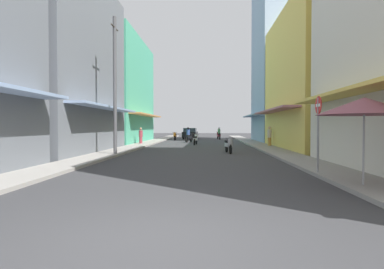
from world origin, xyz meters
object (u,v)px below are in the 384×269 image
object	(u,v)px
vendor_umbrella	(364,106)
pedestrian_crossing	(141,136)
street_sign_no_entry	(318,124)
parked_car	(190,133)
pedestrian_midway	(270,137)
utility_pole	(115,85)
motorbike_maroon	(219,134)
motorbike_black	(189,136)
motorbike_silver	(229,145)
motorbike_orange	(175,136)
motorbike_white	(196,139)

from	to	relation	value
vendor_umbrella	pedestrian_crossing	bearing A→B (deg)	116.44
pedestrian_crossing	street_sign_no_entry	bearing A→B (deg)	-61.65
vendor_umbrella	parked_car	bearing A→B (deg)	100.59
pedestrian_midway	utility_pole	world-z (taller)	utility_pole
motorbike_maroon	motorbike_black	bearing A→B (deg)	-113.80
parked_car	pedestrian_midway	size ratio (longest dim) A/B	2.51
motorbike_black	motorbike_silver	xyz separation A→B (m)	(3.28, -13.63, -0.20)
motorbike_orange	pedestrian_crossing	bearing A→B (deg)	-101.77
motorbike_maroon	pedestrian_midway	distance (m)	15.77
motorbike_white	utility_pole	bearing A→B (deg)	-109.81
utility_pole	motorbike_orange	bearing A→B (deg)	86.65
motorbike_white	parked_car	bearing A→B (deg)	95.18
pedestrian_midway	pedestrian_crossing	distance (m)	11.32
motorbike_black	pedestrian_midway	distance (m)	10.36
motorbike_orange	motorbike_white	world-z (taller)	same
motorbike_silver	motorbike_maroon	xyz separation A→B (m)	(0.09, 21.27, 0.20)
motorbike_white	parked_car	xyz separation A→B (m)	(-1.24, 13.66, 0.24)
pedestrian_midway	street_sign_no_entry	world-z (taller)	street_sign_no_entry
motorbike_white	pedestrian_crossing	xyz separation A→B (m)	(-4.93, -0.34, 0.27)
street_sign_no_entry	utility_pole	bearing A→B (deg)	141.62
motorbike_maroon	pedestrian_crossing	size ratio (longest dim) A/B	1.16
motorbike_black	utility_pole	world-z (taller)	utility_pole
parked_car	utility_pole	size ratio (longest dim) A/B	0.54
motorbike_white	parked_car	distance (m)	13.72
parked_car	motorbike_silver	bearing A→B (deg)	-80.92
motorbike_black	vendor_umbrella	world-z (taller)	vendor_umbrella
pedestrian_midway	pedestrian_crossing	world-z (taller)	pedestrian_midway
motorbike_silver	pedestrian_midway	bearing A→B (deg)	58.53
motorbike_silver	pedestrian_crossing	world-z (taller)	pedestrian_crossing
vendor_umbrella	street_sign_no_entry	size ratio (longest dim) A/B	0.91
pedestrian_midway	utility_pole	xyz separation A→B (m)	(-10.10, -8.08, 3.13)
motorbike_black	pedestrian_midway	size ratio (longest dim) A/B	1.05
motorbike_orange	parked_car	xyz separation A→B (m)	(1.61, 4.03, 0.24)
vendor_umbrella	pedestrian_midway	bearing A→B (deg)	87.24
motorbike_orange	vendor_umbrella	xyz separation A→B (m)	(8.03, -30.29, 1.67)
motorbike_orange	pedestrian_midway	world-z (taller)	pedestrian_midway
motorbike_white	parked_car	world-z (taller)	parked_car
motorbike_maroon	vendor_umbrella	world-z (taller)	vendor_umbrella
motorbike_silver	pedestrian_midway	xyz separation A→B (m)	(3.61, 5.90, 0.33)
motorbike_silver	vendor_umbrella	size ratio (longest dim) A/B	0.75
motorbike_orange	utility_pole	distance (m)	21.27
motorbike_maroon	street_sign_no_entry	size ratio (longest dim) A/B	0.68
parked_car	vendor_umbrella	xyz separation A→B (m)	(6.42, -34.32, 1.43)
parked_car	motorbike_white	bearing A→B (deg)	-84.82
utility_pole	motorbike_black	bearing A→B (deg)	78.55
motorbike_maroon	utility_pole	size ratio (longest dim) A/B	0.23
motorbike_silver	street_sign_no_entry	size ratio (longest dim) A/B	0.68
utility_pole	motorbike_silver	bearing A→B (deg)	18.59
motorbike_silver	motorbike_orange	bearing A→B (deg)	105.65
motorbike_orange	motorbike_black	bearing A→B (deg)	-68.97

